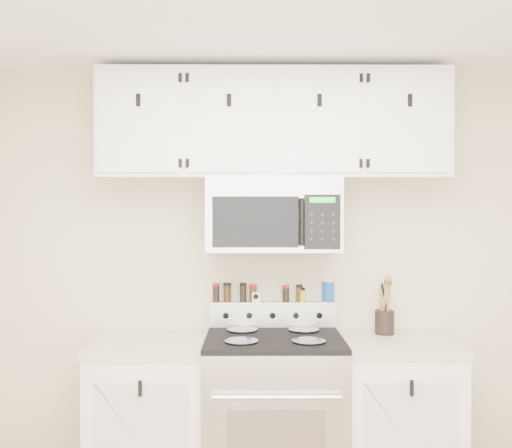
# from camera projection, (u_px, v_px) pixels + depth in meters

# --- Properties ---
(back_wall) EXTENTS (3.50, 0.01, 2.50)m
(back_wall) POSITION_uv_depth(u_px,v_px,m) (272.00, 276.00, 3.50)
(back_wall) COLOR beige
(back_wall) RESTS_ON floor
(range) EXTENTS (0.76, 0.65, 1.10)m
(range) POSITION_uv_depth(u_px,v_px,m) (274.00, 418.00, 3.19)
(range) COLOR #B7B7BA
(range) RESTS_ON floor
(base_cabinet_left) EXTENTS (0.64, 0.62, 0.92)m
(base_cabinet_left) POSITION_uv_depth(u_px,v_px,m) (152.00, 422.00, 3.21)
(base_cabinet_left) COLOR white
(base_cabinet_left) RESTS_ON floor
(base_cabinet_right) EXTENTS (0.64, 0.62, 0.92)m
(base_cabinet_right) POSITION_uv_depth(u_px,v_px,m) (396.00, 421.00, 3.22)
(base_cabinet_right) COLOR white
(base_cabinet_right) RESTS_ON floor
(microwave) EXTENTS (0.76, 0.44, 0.42)m
(microwave) POSITION_uv_depth(u_px,v_px,m) (273.00, 215.00, 3.30)
(microwave) COLOR #9E9EA3
(microwave) RESTS_ON back_wall
(upper_cabinets) EXTENTS (2.00, 0.35, 0.62)m
(upper_cabinets) POSITION_uv_depth(u_px,v_px,m) (273.00, 125.00, 3.31)
(upper_cabinets) COLOR white
(upper_cabinets) RESTS_ON back_wall
(utensil_crock) EXTENTS (0.11, 0.11, 0.33)m
(utensil_crock) POSITION_uv_depth(u_px,v_px,m) (384.00, 320.00, 3.38)
(utensil_crock) COLOR black
(utensil_crock) RESTS_ON base_cabinet_right
(kitchen_timer) EXTENTS (0.06, 0.05, 0.06)m
(kitchen_timer) POSITION_uv_depth(u_px,v_px,m) (256.00, 297.00, 3.46)
(kitchen_timer) COLOR white
(kitchen_timer) RESTS_ON range
(salt_canister) EXTENTS (0.07, 0.07, 0.13)m
(salt_canister) POSITION_uv_depth(u_px,v_px,m) (328.00, 291.00, 3.46)
(salt_canister) COLOR #164799
(salt_canister) RESTS_ON range
(spice_jar_0) EXTENTS (0.04, 0.04, 0.11)m
(spice_jar_0) POSITION_uv_depth(u_px,v_px,m) (216.00, 292.00, 3.46)
(spice_jar_0) COLOR black
(spice_jar_0) RESTS_ON range
(spice_jar_1) EXTENTS (0.05, 0.05, 0.12)m
(spice_jar_1) POSITION_uv_depth(u_px,v_px,m) (227.00, 292.00, 3.46)
(spice_jar_1) COLOR #3D1F0E
(spice_jar_1) RESTS_ON range
(spice_jar_2) EXTENTS (0.04, 0.04, 0.11)m
(spice_jar_2) POSITION_uv_depth(u_px,v_px,m) (243.00, 292.00, 3.46)
(spice_jar_2) COLOR black
(spice_jar_2) RESTS_ON range
(spice_jar_3) EXTENTS (0.04, 0.04, 0.10)m
(spice_jar_3) POSITION_uv_depth(u_px,v_px,m) (253.00, 293.00, 3.46)
(spice_jar_3) COLOR #40240F
(spice_jar_3) RESTS_ON range
(spice_jar_4) EXTENTS (0.04, 0.04, 0.10)m
(spice_jar_4) POSITION_uv_depth(u_px,v_px,m) (286.00, 293.00, 3.46)
(spice_jar_4) COLOR black
(spice_jar_4) RESTS_ON range
(spice_jar_5) EXTENTS (0.04, 0.04, 0.10)m
(spice_jar_5) POSITION_uv_depth(u_px,v_px,m) (299.00, 293.00, 3.46)
(spice_jar_5) COLOR #422C0F
(spice_jar_5) RESTS_ON range
(spice_jar_6) EXTENTS (0.04, 0.04, 0.09)m
(spice_jar_6) POSITION_uv_depth(u_px,v_px,m) (302.00, 294.00, 3.46)
(spice_jar_6) COLOR orange
(spice_jar_6) RESTS_ON range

